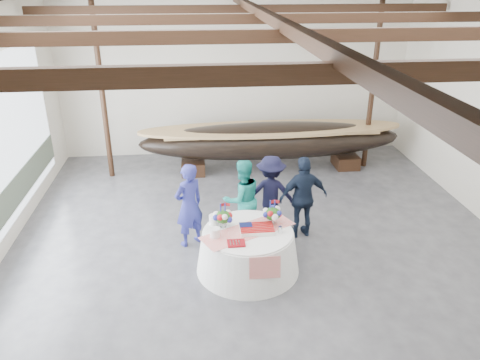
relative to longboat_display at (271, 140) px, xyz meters
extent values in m
cube|color=#3D3D42|center=(-0.82, -4.47, -0.85)|extent=(10.00, 12.00, 0.01)
cube|color=silver|center=(-0.82, 1.53, 1.40)|extent=(10.00, 0.02, 4.50)
cube|color=white|center=(-0.82, -4.47, 3.65)|extent=(10.00, 12.00, 0.01)
cube|color=black|center=(-0.82, -7.97, 3.40)|extent=(9.80, 0.12, 0.18)
cube|color=black|center=(-0.82, -5.47, 3.40)|extent=(9.80, 0.12, 0.18)
cube|color=black|center=(-0.82, -2.97, 3.40)|extent=(9.80, 0.12, 0.18)
cube|color=black|center=(-0.82, -0.47, 3.40)|extent=(9.80, 0.12, 0.18)
cube|color=black|center=(-0.82, -4.47, 3.53)|extent=(0.15, 11.76, 0.15)
cylinder|color=black|center=(-4.32, 0.00, 1.40)|extent=(0.14, 0.14, 4.50)
cylinder|color=black|center=(2.68, 0.00, 1.40)|extent=(0.14, 0.14, 4.50)
cube|color=#596654|center=(-5.76, -3.47, 0.05)|extent=(0.02, 7.00, 0.60)
cube|color=black|center=(-2.14, 0.00, -0.67)|extent=(0.62, 0.80, 0.36)
cube|color=black|center=(2.14, 0.00, -0.67)|extent=(0.62, 0.80, 0.36)
ellipsoid|color=black|center=(0.00, 0.00, -0.01)|extent=(7.12, 1.42, 0.98)
cube|color=#9E7A4C|center=(0.00, 0.00, 0.26)|extent=(5.69, 0.93, 0.05)
cone|color=white|center=(-1.19, -4.67, -0.46)|extent=(1.88, 1.88, 0.78)
cylinder|color=white|center=(-1.19, -4.67, -0.06)|extent=(1.60, 1.60, 0.04)
cube|color=red|center=(-1.19, -4.67, -0.04)|extent=(1.80, 1.29, 0.01)
cube|color=white|center=(-1.03, -4.70, -0.01)|extent=(0.60, 0.40, 0.07)
cylinder|color=white|center=(-1.78, -4.82, 0.04)|extent=(0.18, 0.18, 0.17)
cylinder|color=white|center=(-1.78, -4.35, 0.04)|extent=(0.18, 0.18, 0.17)
cube|color=maroon|center=(-1.44, -5.09, -0.03)|extent=(0.30, 0.24, 0.03)
cone|color=silver|center=(-0.63, -4.79, 0.02)|extent=(0.09, 0.09, 0.12)
imported|color=navy|center=(-2.23, -3.67, 0.01)|extent=(0.75, 0.70, 1.73)
imported|color=teal|center=(-1.16, -3.47, -0.01)|extent=(0.98, 0.87, 1.68)
imported|color=black|center=(-0.54, -3.20, -0.03)|extent=(1.15, 0.78, 1.64)
imported|color=#141E31|center=(0.07, -3.57, 0.02)|extent=(1.07, 0.57, 1.74)
camera|label=1|loc=(-2.07, -11.86, 4.19)|focal=35.00mm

